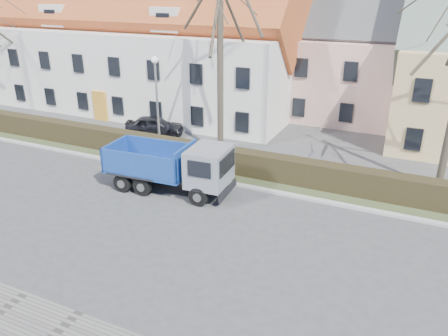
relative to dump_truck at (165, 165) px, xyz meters
The scene contains 11 objects.
ground 3.78m from the dump_truck, 50.06° to the right, with size 120.00×120.00×0.00m, color #3D3E40.
curb_far 3.20m from the dump_truck, 39.40° to the left, with size 80.00×0.30×0.12m, color #A4A29F.
grass_strip 4.34m from the dump_truck, 56.70° to the left, with size 80.00×3.00×0.10m, color #384326.
hedge 4.04m from the dump_truck, 55.13° to the left, with size 60.00×0.90×1.30m, color black.
building_white 17.41m from the dump_truck, 128.92° to the left, with size 26.80×10.80×9.50m, color silver, non-canonical shape.
building_pink 18.58m from the dump_truck, 70.02° to the left, with size 10.80×8.80×8.00m, color #D6A497, non-canonical shape.
tree_1 7.67m from the dump_truck, 87.20° to the left, with size 9.20×9.20×12.65m, color #383127, non-canonical shape.
dump_truck is the anchor object (origin of this frame).
streetlight 5.50m from the dump_truck, 125.60° to the left, with size 0.45×0.45×5.79m, color gray, non-canonical shape.
cart_frame 2.71m from the dump_truck, 121.73° to the left, with size 0.63×0.36×0.57m, color silver, non-canonical shape.
parked_car_a 8.67m from the dump_truck, 126.64° to the left, with size 1.56×3.87×1.32m, color black.
Camera 1 is at (8.53, -13.84, 9.43)m, focal length 35.00 mm.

